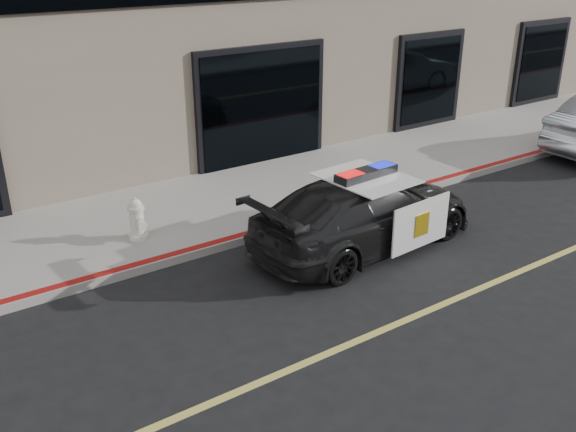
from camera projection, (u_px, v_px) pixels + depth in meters
ground at (533, 266)px, 10.83m from camera, size 120.00×120.00×0.00m
sidewalk_n at (339, 175)px, 14.76m from camera, size 60.00×3.50×0.15m
police_car at (365, 212)px, 11.29m from camera, size 2.43×4.69×1.45m
fire_hydrant at (137, 220)px, 11.33m from camera, size 0.35×0.48×0.77m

